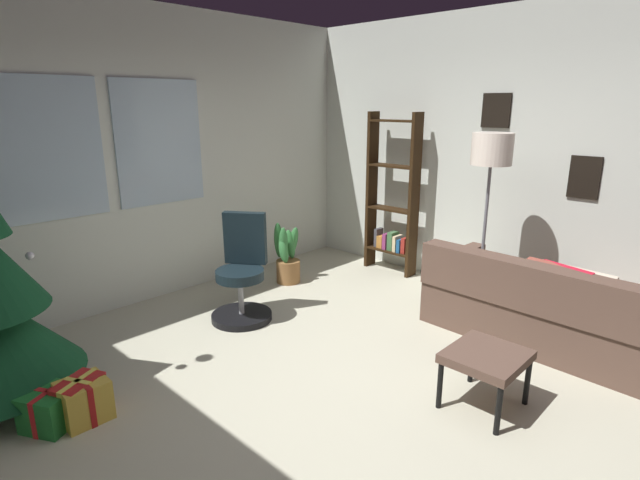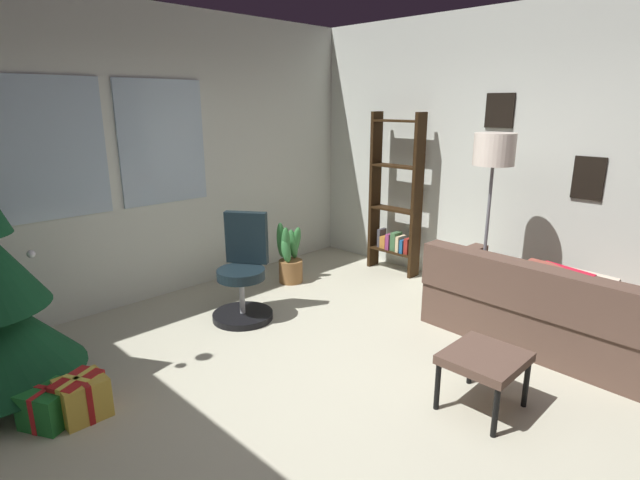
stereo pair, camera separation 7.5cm
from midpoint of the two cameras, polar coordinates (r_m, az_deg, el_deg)
ground_plane at (r=3.56m, az=5.36°, el=-18.66°), size 5.09×5.45×0.10m
wall_back_with_windows at (r=5.17m, az=-18.97°, el=9.07°), size 5.09×0.12×2.86m
wall_right_with_frames at (r=5.25m, az=24.43°, el=8.56°), size 0.12×5.45×2.86m
couch at (r=4.67m, az=27.01°, el=-7.31°), size 1.66×1.92×0.76m
footstool at (r=3.45m, az=19.12°, el=-13.14°), size 0.50×0.46×0.39m
gift_box_red at (r=3.63m, az=-25.61°, el=-16.08°), size 0.34×0.30×0.28m
gift_box_green at (r=3.66m, az=-28.25°, el=-16.49°), size 0.38×0.38×0.25m
gift_box_gold at (r=3.61m, az=-25.22°, el=-16.22°), size 0.29×0.26×0.27m
office_chair at (r=4.62m, az=-8.42°, el=-4.45°), size 0.59×0.58×0.98m
bookshelf at (r=5.80m, az=9.08°, el=4.15°), size 0.18×0.64×1.86m
floor_lamp at (r=4.64m, az=19.86°, el=8.40°), size 0.36×0.36×1.70m
potted_plant at (r=5.52m, az=-3.18°, el=-2.03°), size 0.32×0.34×0.68m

